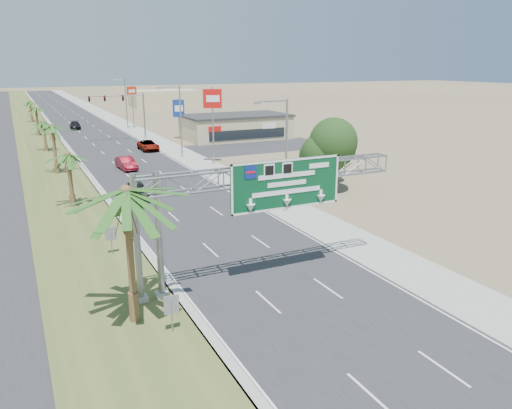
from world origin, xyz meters
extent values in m
plane|color=#8C7A59|center=(0.00, 0.00, 0.00)|extent=(600.00, 600.00, 0.00)
cube|color=#28282B|center=(0.00, 110.00, 0.01)|extent=(12.00, 300.00, 0.02)
cube|color=#9E9B93|center=(8.50, 110.00, 0.05)|extent=(4.00, 300.00, 0.10)
cube|color=#415525|center=(-10.00, 110.00, 0.06)|extent=(7.00, 300.00, 0.12)
cylinder|color=gray|center=(-7.20, 10.00, 3.70)|extent=(0.36, 0.36, 7.40)
cylinder|color=gray|center=(-8.40, 10.00, 3.70)|extent=(0.36, 0.36, 7.40)
cube|color=#9E9B93|center=(-7.20, 10.00, 0.20)|extent=(0.70, 0.70, 0.40)
cube|color=#9E9B93|center=(-8.40, 10.00, 0.20)|extent=(0.70, 0.70, 0.40)
cube|color=#074222|center=(0.50, 9.52, 6.00)|extent=(7.20, 0.12, 3.00)
cube|color=navy|center=(-1.90, 9.44, 6.95)|extent=(0.75, 0.03, 0.75)
cone|color=white|center=(0.50, 9.44, 4.85)|extent=(0.56, 0.56, 0.45)
cylinder|color=brown|center=(-9.20, 8.00, 3.50)|extent=(0.36, 0.36, 7.00)
cylinder|color=brown|center=(-9.20, 8.00, 0.84)|extent=(0.54, 0.54, 1.68)
cylinder|color=brown|center=(-9.50, 32.00, 2.50)|extent=(0.36, 0.36, 5.00)
cylinder|color=brown|center=(-9.50, 32.00, 0.60)|extent=(0.54, 0.54, 1.20)
cylinder|color=brown|center=(-9.50, 48.00, 2.90)|extent=(0.36, 0.36, 5.80)
cylinder|color=brown|center=(-9.50, 48.00, 0.70)|extent=(0.54, 0.54, 1.39)
cylinder|color=brown|center=(-9.50, 66.00, 2.25)|extent=(0.36, 0.36, 4.50)
cylinder|color=brown|center=(-9.50, 66.00, 0.54)|extent=(0.54, 0.54, 1.08)
cylinder|color=brown|center=(-9.50, 85.00, 2.60)|extent=(0.36, 0.36, 5.20)
cylinder|color=brown|center=(-9.50, 85.00, 0.62)|extent=(0.54, 0.54, 1.25)
cylinder|color=brown|center=(-9.50, 110.00, 2.40)|extent=(0.36, 0.36, 4.80)
cylinder|color=brown|center=(-9.50, 110.00, 0.58)|extent=(0.54, 0.54, 1.15)
cylinder|color=gray|center=(7.50, 22.00, 5.00)|extent=(0.20, 0.20, 10.00)
cylinder|color=gray|center=(6.10, 22.00, 9.85)|extent=(2.80, 0.12, 0.12)
cube|color=slate|center=(4.70, 22.00, 9.75)|extent=(0.50, 0.22, 0.18)
cylinder|color=#9E9B93|center=(7.50, 22.00, 0.25)|extent=(0.44, 0.44, 0.50)
cylinder|color=gray|center=(7.50, 52.00, 5.00)|extent=(0.20, 0.20, 10.00)
cylinder|color=gray|center=(6.10, 52.00, 9.85)|extent=(2.80, 0.12, 0.12)
cube|color=slate|center=(4.70, 52.00, 9.75)|extent=(0.50, 0.22, 0.18)
cylinder|color=#9E9B93|center=(7.50, 52.00, 0.25)|extent=(0.44, 0.44, 0.50)
cylinder|color=gray|center=(7.50, 88.00, 5.00)|extent=(0.20, 0.20, 10.00)
cylinder|color=gray|center=(6.10, 88.00, 9.85)|extent=(2.80, 0.12, 0.12)
cube|color=slate|center=(4.70, 88.00, 9.75)|extent=(0.50, 0.22, 0.18)
cylinder|color=#9E9B93|center=(7.50, 88.00, 0.25)|extent=(0.44, 0.44, 0.50)
cylinder|color=gray|center=(7.20, 72.00, 4.00)|extent=(0.28, 0.28, 8.00)
cylinder|color=gray|center=(2.20, 72.00, 7.70)|extent=(10.00, 0.18, 0.18)
cube|color=black|center=(3.70, 71.80, 7.30)|extent=(0.32, 0.18, 0.95)
cube|color=black|center=(0.70, 71.80, 7.30)|extent=(0.32, 0.18, 0.95)
cube|color=black|center=(-1.80, 71.80, 7.30)|extent=(0.32, 0.18, 0.95)
sphere|color=red|center=(3.70, 71.68, 7.60)|extent=(0.22, 0.22, 0.22)
imported|color=black|center=(7.20, 72.00, 7.00)|extent=(0.16, 0.16, 0.60)
cylinder|color=#9E9B93|center=(7.20, 72.00, 0.30)|extent=(0.56, 0.56, 0.60)
cube|color=tan|center=(22.00, 66.00, 2.00)|extent=(18.00, 10.00, 4.00)
cylinder|color=brown|center=(15.00, 26.00, 1.95)|extent=(0.44, 0.44, 3.90)
sphere|color=black|center=(15.00, 26.00, 4.55)|extent=(4.50, 4.50, 4.50)
cylinder|color=brown|center=(18.00, 30.00, 1.65)|extent=(0.44, 0.44, 3.30)
sphere|color=black|center=(18.00, 30.00, 3.85)|extent=(3.50, 3.50, 3.50)
cylinder|color=gray|center=(-7.80, 6.00, 0.90)|extent=(0.08, 0.08, 1.80)
cube|color=slate|center=(-7.80, 6.00, 1.60)|extent=(0.75, 0.06, 0.95)
cylinder|color=gray|center=(-8.50, 18.00, 0.90)|extent=(0.08, 0.08, 1.80)
cube|color=slate|center=(-8.50, 18.00, 1.60)|extent=(0.75, 0.06, 0.95)
cube|color=tan|center=(30.00, 140.00, 2.50)|extent=(20.00, 12.00, 5.00)
imported|color=black|center=(-3.39, 32.42, 0.82)|extent=(2.21, 4.91, 1.64)
imported|color=maroon|center=(-1.37, 47.18, 0.80)|extent=(2.08, 4.96, 1.59)
imported|color=gray|center=(4.74, 60.30, 0.76)|extent=(2.60, 5.54, 1.53)
imported|color=black|center=(-2.18, 92.77, 0.73)|extent=(2.41, 5.19, 1.47)
cylinder|color=gray|center=(9.72, 45.35, 4.99)|extent=(0.20, 0.20, 9.98)
cube|color=red|center=(9.72, 45.35, 8.58)|extent=(2.34, 1.17, 2.40)
cube|color=white|center=(9.72, 45.17, 8.58)|extent=(1.58, 0.66, 0.84)
cylinder|color=gray|center=(12.69, 69.57, 3.55)|extent=(0.20, 0.20, 7.09)
cube|color=navy|center=(12.69, 69.57, 5.39)|extent=(2.01, 0.84, 3.00)
cube|color=white|center=(12.69, 69.39, 5.39)|extent=(1.36, 0.42, 1.05)
cylinder|color=gray|center=(9.00, 89.05, 4.32)|extent=(0.20, 0.20, 8.63)
cube|color=red|center=(9.00, 89.05, 7.53)|extent=(2.13, 1.18, 1.80)
cube|color=white|center=(9.00, 88.87, 7.53)|extent=(1.42, 0.67, 0.63)
camera|label=1|loc=(-13.70, -15.54, 12.86)|focal=35.00mm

